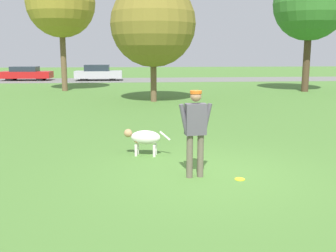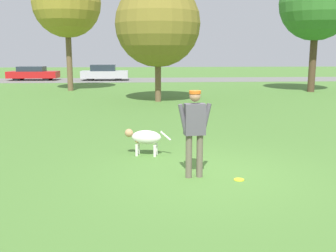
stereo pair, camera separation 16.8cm
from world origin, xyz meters
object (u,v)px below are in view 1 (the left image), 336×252
tree_far_left (61,3)px  parked_car_silver (98,73)px  dog (144,138)px  tree_far_right (310,4)px  frisbee (240,179)px  parked_car_red (26,73)px  person (195,126)px  tree_mid_center (153,24)px

tree_far_left → parked_car_silver: bearing=81.3°
dog → tree_far_right: (10.93, 15.03, 5.01)m
frisbee → parked_car_red: (-11.45, 29.14, 0.62)m
dog → frisbee: (1.84, -2.06, -0.43)m
person → dog: (-0.98, 1.80, -0.61)m
person → tree_mid_center: size_ratio=0.29×
dog → tree_mid_center: (0.88, 10.77, 3.44)m
dog → tree_mid_center: tree_mid_center is taller
tree_mid_center → parked_car_silver: (-4.04, 15.67, -3.20)m
dog → tree_far_right: 19.24m
person → parked_car_red: person is taller
tree_mid_center → parked_car_red: tree_mid_center is taller
frisbee → parked_car_silver: size_ratio=0.05×
dog → tree_far_left: (-4.61, 16.99, 5.12)m
person → tree_mid_center: 12.89m
tree_far_right → parked_car_red: bearing=149.6°
tree_far_left → dog: bearing=-74.8°
parked_car_red → parked_car_silver: size_ratio=1.07×
tree_far_right → tree_mid_center: tree_far_right is taller
parked_car_silver → dog: bearing=-83.1°
tree_far_left → parked_car_silver: (1.45, 9.44, -4.88)m
frisbee → tree_far_left: 20.87m
tree_mid_center → parked_car_red: (-10.49, 16.31, -3.26)m
person → dog: 2.14m
tree_far_left → parked_car_red: tree_far_left is taller
dog → frisbee: size_ratio=5.55×
frisbee → tree_far_right: (9.08, 17.09, 5.44)m
person → parked_car_silver: person is taller
frisbee → tree_mid_center: 13.44m
tree_mid_center → tree_far_right: bearing=23.0°
person → parked_car_red: (-10.58, 28.88, -0.43)m
tree_mid_center → frisbee: bearing=-85.7°
dog → tree_far_right: bearing=-112.9°
person → tree_far_right: 20.04m
parked_car_silver → person: bearing=-81.6°
person → parked_car_silver: bearing=91.4°
tree_mid_center → parked_car_red: bearing=122.7°
tree_far_right → tree_mid_center: 11.02m
parked_car_silver → tree_far_left: bearing=-98.7°
tree_far_left → tree_mid_center: size_ratio=1.29×
tree_mid_center → parked_car_silver: size_ratio=1.45×
parked_car_silver → tree_mid_center: bearing=-75.5°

